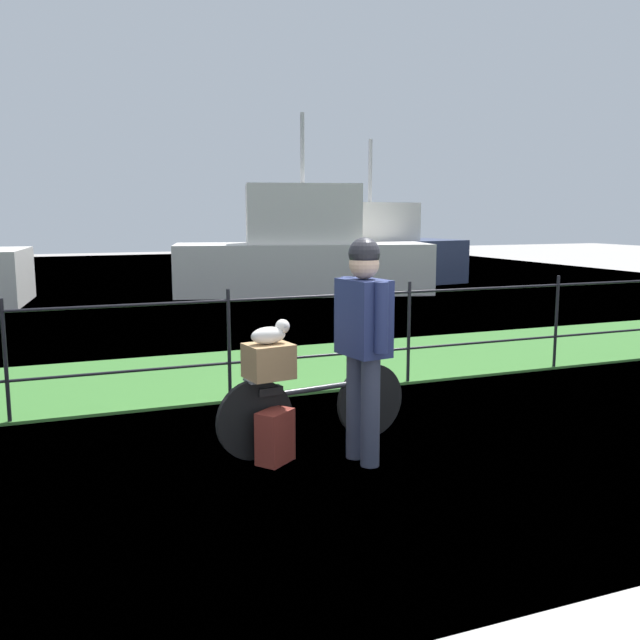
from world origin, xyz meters
name	(u,v)px	position (x,y,z in m)	size (l,w,h in m)	color
ground_plane	(417,453)	(0.00, 0.00, 0.00)	(60.00, 60.00, 0.00)	#9E9993
grass_strip	(288,368)	(0.00, 3.13, 0.01)	(27.00, 2.40, 0.03)	#38702D
harbor_water	(162,288)	(0.00, 12.90, 0.00)	(30.00, 30.00, 0.00)	slate
iron_fence	(324,331)	(0.00, 1.97, 0.66)	(18.04, 0.04, 1.13)	black
bicycle_main	(313,408)	(-0.71, 0.42, 0.33)	(1.66, 0.32, 0.62)	black
wooden_crate	(269,361)	(-1.09, 0.36, 0.75)	(0.33, 0.29, 0.26)	#A87F51
terrier_dog	(271,334)	(-1.07, 0.36, 0.96)	(0.32, 0.18, 0.18)	silver
cyclist_person	(364,331)	(-0.48, 0.00, 1.00)	(0.32, 0.53, 1.68)	#383D51
backpack_on_paving	(275,437)	(-1.09, 0.22, 0.20)	(0.28, 0.18, 0.40)	maroon
moored_boat_mid	(303,254)	(2.92, 10.54, 0.92)	(6.17, 3.21, 4.13)	silver
moored_boat_far	(369,254)	(5.19, 11.67, 0.80)	(5.42, 2.72, 3.74)	#2D3856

